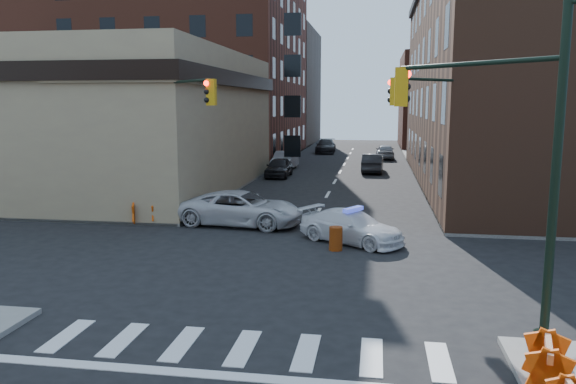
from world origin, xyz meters
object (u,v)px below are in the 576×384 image
(barrel_bank, at_px, (224,212))
(barricade_se_a, at_px, (547,365))
(barricade_nw_a, at_px, (144,212))
(police_car, at_px, (351,227))
(pedestrian_b, at_px, (92,196))
(parked_car_wnear, at_px, (279,167))
(pedestrian_a, at_px, (134,189))
(parked_car_wfar, at_px, (285,161))
(barrel_road, at_px, (336,239))
(parked_car_enear, at_px, (373,163))
(pickup, at_px, (242,208))

(barrel_bank, distance_m, barricade_se_a, 18.47)
(barricade_se_a, height_order, barricade_nw_a, barricade_se_a)
(police_car, xyz_separation_m, pedestrian_b, (-13.42, 3.64, 0.36))
(parked_car_wnear, relative_size, barricade_se_a, 3.33)
(pedestrian_a, bearing_deg, parked_car_wfar, 92.66)
(pedestrian_b, bearing_deg, barricade_nw_a, -29.15)
(police_car, bearing_deg, pedestrian_a, 96.26)
(parked_car_wnear, xyz_separation_m, barricade_nw_a, (-3.28, -18.33, -0.15))
(police_car, distance_m, pedestrian_b, 13.91)
(barrel_road, height_order, barricade_nw_a, barricade_nw_a)
(pedestrian_a, relative_size, barrel_bank, 2.13)
(police_car, bearing_deg, barricade_se_a, -128.12)
(barrel_road, xyz_separation_m, barricade_nw_a, (-9.32, 3.21, 0.14))
(parked_car_wfar, relative_size, parked_car_enear, 1.02)
(parked_car_enear, xyz_separation_m, pedestrian_a, (-12.69, -18.54, 0.32))
(police_car, distance_m, pedestrian_a, 13.35)
(barrel_bank, bearing_deg, parked_car_wfar, 91.51)
(parked_car_wfar, distance_m, pedestrian_b, 22.37)
(pedestrian_b, bearing_deg, barrel_road, -23.74)
(barricade_se_a, bearing_deg, parked_car_wfar, 29.86)
(pedestrian_b, relative_size, barricade_nw_a, 1.45)
(pickup, relative_size, parked_car_enear, 1.23)
(parked_car_enear, bearing_deg, barricade_se_a, 97.81)
(barrel_road, bearing_deg, barricade_se_a, -64.95)
(parked_car_wfar, height_order, pedestrian_b, pedestrian_b)
(parked_car_enear, relative_size, barrel_road, 5.05)
(parked_car_wnear, relative_size, pedestrian_b, 2.51)
(police_car, relative_size, barrel_road, 4.92)
(police_car, xyz_separation_m, barrel_road, (-0.55, -1.35, -0.20))
(barricade_se_a, bearing_deg, police_car, 33.08)
(parked_car_enear, distance_m, pedestrian_a, 22.47)
(parked_car_wnear, xyz_separation_m, pedestrian_b, (-6.84, -16.55, 0.28))
(pedestrian_b, distance_m, barricade_se_a, 23.58)
(barrel_road, bearing_deg, parked_car_wfar, 103.56)
(parked_car_enear, relative_size, barrel_bank, 5.28)
(parked_car_wfar, relative_size, barricade_se_a, 3.64)
(pickup, height_order, barricade_se_a, pickup)
(barrel_road, height_order, barrel_bank, barrel_road)
(parked_car_wfar, bearing_deg, pickup, -83.71)
(police_car, relative_size, parked_car_wfar, 0.95)
(parked_car_wfar, xyz_separation_m, barricade_se_a, (11.27, -36.89, -0.15))
(pickup, bearing_deg, barricade_se_a, -139.51)
(parked_car_enear, bearing_deg, parked_car_wfar, -4.00)
(pickup, relative_size, pedestrian_b, 3.30)
(pedestrian_b, bearing_deg, parked_car_wfar, 70.54)
(pedestrian_b, bearing_deg, pedestrian_a, 54.15)
(parked_car_enear, height_order, pedestrian_a, pedestrian_a)
(barrel_bank, distance_m, barricade_nw_a, 3.78)
(barrel_road, relative_size, barricade_nw_a, 0.77)
(parked_car_wfar, xyz_separation_m, parked_car_enear, (7.55, -0.79, -0.02))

